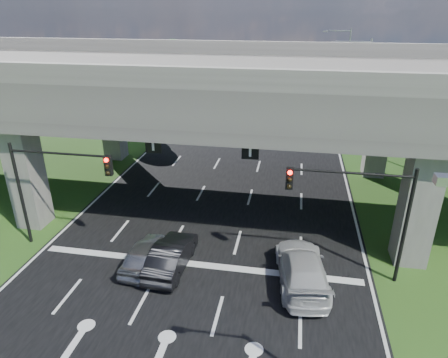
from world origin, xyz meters
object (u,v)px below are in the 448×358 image
(signal_right, at_px, (361,202))
(car_dark, at_px, (171,255))
(streetlight_beyond, at_px, (344,63))
(streetlight_far, at_px, (360,87))
(signal_left, at_px, (53,178))
(car_white, at_px, (302,268))
(car_silver, at_px, (146,253))

(signal_right, bearing_deg, car_dark, -174.03)
(streetlight_beyond, bearing_deg, streetlight_far, -90.00)
(streetlight_far, height_order, car_dark, streetlight_far)
(streetlight_beyond, height_order, car_dark, streetlight_beyond)
(signal_left, xyz_separation_m, car_white, (13.22, -0.94, -3.35))
(signal_right, relative_size, car_dark, 1.31)
(signal_right, bearing_deg, car_silver, -174.83)
(signal_left, height_order, car_white, signal_left)
(signal_left, bearing_deg, car_silver, -10.21)
(signal_right, relative_size, streetlight_far, 0.60)
(signal_right, distance_m, streetlight_far, 20.25)
(signal_right, distance_m, streetlight_beyond, 36.17)
(streetlight_far, distance_m, streetlight_beyond, 16.00)
(car_dark, height_order, car_white, car_white)
(signal_right, xyz_separation_m, streetlight_beyond, (2.27, 36.06, 1.66))
(signal_right, height_order, car_white, signal_right)
(signal_left, relative_size, car_silver, 1.46)
(streetlight_beyond, relative_size, car_silver, 2.44)
(car_silver, bearing_deg, signal_right, -172.17)
(signal_right, height_order, streetlight_beyond, streetlight_beyond)
(streetlight_far, bearing_deg, signal_right, -96.47)
(signal_right, height_order, streetlight_far, streetlight_far)
(streetlight_beyond, height_order, car_silver, streetlight_beyond)
(streetlight_far, bearing_deg, car_white, -102.61)
(streetlight_beyond, relative_size, car_white, 1.79)
(streetlight_far, height_order, streetlight_beyond, same)
(car_white, bearing_deg, car_dark, -7.63)
(car_dark, distance_m, car_white, 6.60)
(streetlight_far, xyz_separation_m, car_silver, (-12.69, -21.00, -5.12))
(signal_right, xyz_separation_m, car_silver, (-10.41, -0.94, -3.46))
(signal_left, xyz_separation_m, streetlight_beyond, (17.92, 36.06, 1.66))
(signal_left, relative_size, streetlight_far, 0.60)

